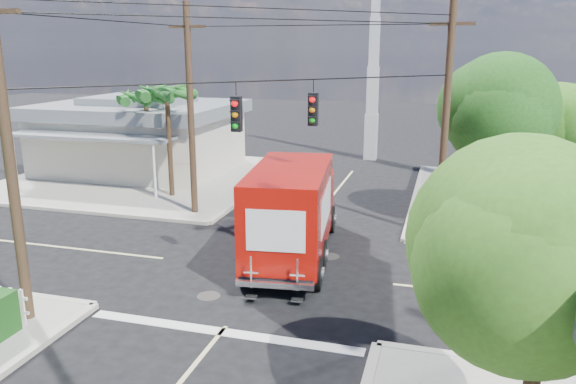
% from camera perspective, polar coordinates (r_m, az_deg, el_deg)
% --- Properties ---
extents(ground, '(120.00, 120.00, 0.00)m').
position_cam_1_polar(ground, '(18.80, -1.70, -7.99)').
color(ground, black).
rests_on(ground, ground).
extents(sidewalk_ne, '(14.12, 14.12, 0.14)m').
position_cam_1_polar(sidewalk_ne, '(28.87, 26.56, -1.33)').
color(sidewalk_ne, gray).
rests_on(sidewalk_ne, ground).
extents(sidewalk_nw, '(14.12, 14.12, 0.14)m').
position_cam_1_polar(sidewalk_nw, '(32.63, -14.22, 1.46)').
color(sidewalk_nw, gray).
rests_on(sidewalk_nw, ground).
extents(road_markings, '(32.00, 32.00, 0.01)m').
position_cam_1_polar(road_markings, '(17.52, -3.18, -9.74)').
color(road_markings, beige).
rests_on(road_markings, ground).
extents(building_nw, '(10.80, 10.20, 4.30)m').
position_cam_1_polar(building_nw, '(34.14, -14.76, 5.67)').
color(building_nw, beige).
rests_on(building_nw, sidewalk_nw).
extents(radio_tower, '(0.80, 0.80, 17.00)m').
position_cam_1_polar(radio_tower, '(36.89, 8.67, 11.95)').
color(radio_tower, silver).
rests_on(radio_tower, ground).
extents(tree_ne_front, '(4.21, 4.14, 6.66)m').
position_cam_1_polar(tree_ne_front, '(23.50, 20.72, 7.66)').
color(tree_ne_front, '#422D1C').
rests_on(tree_ne_front, sidewalk_ne).
extents(tree_ne_back, '(3.77, 3.66, 5.82)m').
position_cam_1_polar(tree_ne_back, '(26.06, 25.98, 6.44)').
color(tree_ne_back, '#422D1C').
rests_on(tree_ne_back, sidewalk_ne).
extents(tree_se, '(3.67, 3.54, 5.62)m').
position_cam_1_polar(tree_se, '(9.96, 25.01, -5.36)').
color(tree_se, '#422D1C').
rests_on(tree_se, sidewalk_se).
extents(palm_nw_front, '(3.01, 3.08, 5.59)m').
position_cam_1_polar(palm_nw_front, '(27.32, -12.21, 9.68)').
color(palm_nw_front, '#422D1C').
rests_on(palm_nw_front, sidewalk_nw).
extents(palm_nw_back, '(3.01, 3.08, 5.19)m').
position_cam_1_polar(palm_nw_back, '(29.63, -14.26, 9.20)').
color(palm_nw_back, '#422D1C').
rests_on(palm_nw_back, sidewalk_nw).
extents(utility_poles, '(12.00, 10.68, 9.00)m').
position_cam_1_polar(utility_poles, '(19.57, -4.82, 7.07)').
color(utility_poles, '#473321').
rests_on(utility_poles, ground).
extents(vending_boxes, '(1.90, 0.50, 1.10)m').
position_cam_1_polar(vending_boxes, '(23.68, 18.24, -2.17)').
color(vending_boxes, '#B11A1B').
rests_on(vending_boxes, sidewalk_ne).
extents(delivery_truck, '(3.35, 7.98, 3.36)m').
position_cam_1_polar(delivery_truck, '(19.44, 0.49, -1.88)').
color(delivery_truck, black).
rests_on(delivery_truck, ground).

